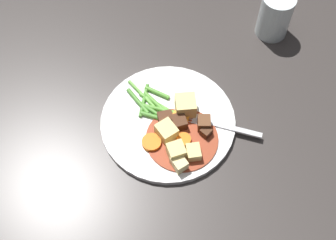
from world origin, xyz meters
name	(u,v)px	position (x,y,z in m)	size (l,w,h in m)	color
ground_plane	(168,123)	(0.00, 0.00, 0.00)	(3.00, 3.00, 0.00)	#383330
dinner_plate	(168,122)	(0.00, 0.00, 0.01)	(0.26, 0.26, 0.01)	white
stew_sauce	(182,139)	(0.05, 0.00, 0.01)	(0.13, 0.13, 0.00)	#93381E
carrot_slice_0	(183,140)	(0.05, 0.00, 0.02)	(0.03, 0.03, 0.01)	orange
carrot_slice_1	(181,118)	(0.01, 0.02, 0.02)	(0.03, 0.03, 0.01)	orange
carrot_slice_2	(168,128)	(0.02, -0.01, 0.02)	(0.03, 0.03, 0.01)	orange
carrot_slice_3	(152,142)	(0.03, -0.05, 0.02)	(0.04, 0.04, 0.01)	orange
potato_chunk_0	(176,152)	(0.07, -0.03, 0.03)	(0.03, 0.03, 0.03)	#E5CC7A
potato_chunk_1	(186,107)	(0.00, 0.04, 0.03)	(0.04, 0.04, 0.04)	#E5CC7A
potato_chunk_2	(167,132)	(0.03, -0.02, 0.03)	(0.04, 0.03, 0.03)	#E5CC7A
potato_chunk_3	(194,152)	(0.09, 0.00, 0.02)	(0.03, 0.02, 0.02)	#E5CC7A
potato_chunk_4	(179,163)	(0.09, -0.03, 0.02)	(0.03, 0.02, 0.02)	#EAD68C
meat_chunk_0	(179,122)	(0.02, 0.01, 0.02)	(0.03, 0.03, 0.02)	#4C2B19
meat_chunk_1	(204,123)	(0.05, 0.05, 0.02)	(0.02, 0.03, 0.03)	brown
meat_chunk_2	(206,132)	(0.06, 0.04, 0.02)	(0.02, 0.02, 0.02)	#4C2B19
meat_chunk_3	(166,120)	(0.00, -0.01, 0.02)	(0.03, 0.02, 0.02)	#4C2B19
green_bean_0	(150,109)	(-0.04, -0.02, 0.02)	(0.01, 0.01, 0.07)	#4C8E33
green_bean_1	(161,110)	(-0.02, 0.00, 0.02)	(0.01, 0.01, 0.08)	#599E38
green_bean_2	(159,103)	(-0.04, 0.00, 0.02)	(0.01, 0.01, 0.08)	#66AD42
green_bean_3	(138,101)	(-0.06, -0.03, 0.02)	(0.01, 0.01, 0.07)	#4C8E33
green_bean_4	(158,106)	(-0.04, 0.00, 0.02)	(0.01, 0.01, 0.08)	#599E38
green_bean_5	(142,94)	(-0.08, -0.01, 0.02)	(0.01, 0.01, 0.08)	#66AD42
green_bean_6	(157,93)	(-0.06, 0.01, 0.02)	(0.01, 0.01, 0.05)	#599E38
green_bean_7	(144,100)	(-0.06, -0.02, 0.02)	(0.01, 0.01, 0.07)	#4C8E33
green_bean_8	(154,117)	(-0.02, -0.02, 0.02)	(0.01, 0.01, 0.06)	#4C8E33
fork	(213,124)	(0.05, 0.07, 0.01)	(0.14, 0.13, 0.00)	silver
water_glass	(275,15)	(-0.08, 0.31, 0.05)	(0.07, 0.07, 0.10)	silver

